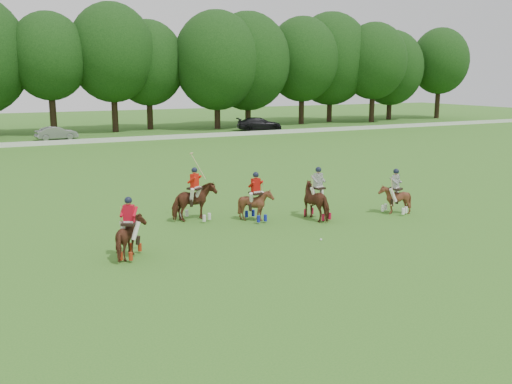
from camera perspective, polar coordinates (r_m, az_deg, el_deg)
name	(u,v)px	position (r m, az deg, el deg)	size (l,w,h in m)	color
ground	(243,261)	(19.56, -1.34, -6.90)	(180.00, 180.00, 0.00)	#337020
tree_line	(52,56)	(65.41, -19.74, 12.64)	(117.98, 14.32, 14.75)	black
boundary_rail	(69,142)	(55.70, -18.19, 4.78)	(120.00, 0.10, 0.44)	white
car_mid	(56,133)	(60.03, -19.33, 5.57)	(1.38, 3.96, 1.31)	gray
car_right	(259,124)	(66.62, 0.34, 6.83)	(2.12, 5.21, 1.51)	black
polo_red_a	(130,236)	(20.15, -12.50, -4.35)	(1.54, 1.84, 2.15)	#522616
polo_red_b	(195,202)	(24.82, -6.12, -0.96)	(2.13, 2.07, 2.89)	#522616
polo_red_c	(256,204)	(24.65, -0.02, -1.19)	(1.24, 1.37, 2.15)	#522616
polo_stripe_a	(318,200)	(25.12, 6.19, -0.83)	(1.23, 2.01, 2.32)	#522616
polo_stripe_b	(395,198)	(26.70, 13.71, -0.60)	(1.53, 1.59, 2.08)	#522616
polo_ball	(321,240)	(21.99, 6.51, -4.76)	(0.09, 0.09, 0.09)	white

